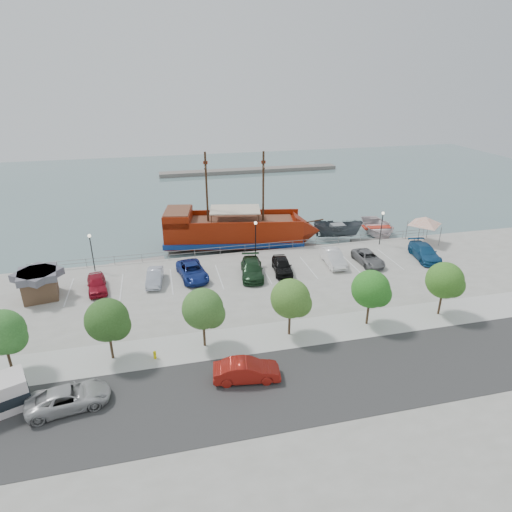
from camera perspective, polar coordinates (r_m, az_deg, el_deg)
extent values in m
plane|color=slate|center=(45.15, 1.82, -4.37)|extent=(160.00, 160.00, 0.00)
cube|color=gray|center=(29.09, 13.42, -22.74)|extent=(100.00, 58.00, 1.20)
cube|color=#353535|center=(31.95, 9.52, -15.87)|extent=(100.00, 8.00, 0.04)
cube|color=#B9B9B7|center=(36.42, 5.94, -10.12)|extent=(100.00, 4.00, 0.05)
cylinder|color=gray|center=(51.20, -0.39, 1.55)|extent=(50.00, 0.06, 0.06)
cylinder|color=gray|center=(51.35, -0.39, 1.14)|extent=(50.00, 0.06, 0.06)
cube|color=slate|center=(97.93, -0.83, 11.33)|extent=(40.00, 3.00, 0.80)
cube|color=maroon|center=(55.05, -2.98, 3.23)|extent=(17.86, 8.41, 2.79)
cube|color=navy|center=(55.38, -2.96, 2.35)|extent=(18.24, 8.79, 0.64)
cone|color=maroon|center=(55.78, 6.78, 3.37)|extent=(4.32, 5.69, 5.15)
cube|color=maroon|center=(54.85, -10.36, 5.17)|extent=(4.14, 5.86, 1.50)
cube|color=brown|center=(54.60, -10.42, 5.97)|extent=(3.86, 5.40, 0.13)
cube|color=brown|center=(54.57, -2.44, 4.67)|extent=(14.58, 7.19, 0.16)
cube|color=maroon|center=(56.91, -3.01, 5.80)|extent=(16.92, 3.35, 0.75)
cube|color=maroon|center=(52.03, -3.02, 4.08)|extent=(16.92, 3.35, 0.75)
cylinder|color=#382111|center=(53.42, 0.97, 9.14)|extent=(0.30, 0.30, 8.80)
cylinder|color=#382111|center=(53.44, -6.60, 8.99)|extent=(0.30, 0.30, 8.80)
cylinder|color=#382111|center=(52.82, 0.99, 11.96)|extent=(0.74, 3.19, 0.15)
cylinder|color=#382111|center=(52.84, -6.74, 11.81)|extent=(0.74, 3.19, 0.15)
cube|color=beige|center=(54.08, -2.82, 6.22)|extent=(6.86, 5.15, 0.13)
cylinder|color=#382111|center=(55.48, 7.62, 4.62)|extent=(2.66, 0.66, 0.63)
imported|color=#464D54|center=(58.51, 10.79, 3.26)|extent=(6.93, 4.65, 2.51)
imported|color=beige|center=(61.98, 15.85, 3.52)|extent=(6.92, 8.87, 1.68)
cube|color=gray|center=(52.19, -15.50, -1.03)|extent=(6.54, 2.59, 0.36)
cube|color=gray|center=(55.20, 7.21, 1.08)|extent=(7.38, 4.69, 0.41)
cube|color=slate|center=(58.88, 15.62, 1.81)|extent=(6.57, 2.96, 0.36)
cube|color=brown|center=(45.82, -26.84, -3.73)|extent=(3.43, 3.43, 2.18)
cube|color=#55545F|center=(45.28, -27.14, -2.22)|extent=(3.89, 3.89, 0.70)
cylinder|color=slate|center=(58.42, 19.46, 3.29)|extent=(0.08, 0.08, 2.46)
cylinder|color=slate|center=(59.84, 21.92, 3.39)|extent=(0.08, 0.08, 2.46)
cylinder|color=slate|center=(56.05, 20.81, 2.26)|extent=(0.08, 0.08, 2.46)
cylinder|color=slate|center=(57.53, 23.33, 2.38)|extent=(0.08, 0.08, 2.46)
pyramid|color=white|center=(57.26, 21.70, 4.88)|extent=(5.02, 5.02, 1.01)
imported|color=#AEAEAE|center=(31.48, -23.70, -16.91)|extent=(5.47, 3.17, 1.43)
imported|color=maroon|center=(31.04, -1.26, -15.03)|extent=(4.89, 2.26, 1.55)
cylinder|color=yellow|center=(34.10, -13.33, -12.79)|extent=(0.22, 0.22, 0.56)
sphere|color=yellow|center=(33.93, -13.38, -12.39)|extent=(0.24, 0.24, 0.24)
cylinder|color=black|center=(49.09, -20.98, 0.23)|extent=(0.12, 0.12, 4.00)
sphere|color=#FFF2CC|center=(48.35, -21.34, 2.52)|extent=(0.36, 0.36, 0.36)
cylinder|color=black|center=(49.63, -0.06, 2.13)|extent=(0.12, 0.12, 4.00)
sphere|color=#FFF2CC|center=(48.90, -0.06, 4.42)|extent=(0.36, 0.36, 0.36)
cylinder|color=black|center=(55.27, 16.34, 3.43)|extent=(0.12, 0.12, 4.00)
sphere|color=#FFF2CC|center=(54.62, 16.59, 5.49)|extent=(0.36, 0.36, 0.36)
cylinder|color=#473321|center=(36.15, -30.03, -11.83)|extent=(0.20, 0.20, 2.20)
sphere|color=#2B6024|center=(34.99, -30.80, -8.72)|extent=(3.20, 3.20, 3.20)
sphere|color=#2B6024|center=(34.75, -29.84, -9.49)|extent=(2.20, 2.20, 2.20)
cylinder|color=#473321|center=(34.56, -18.75, -11.30)|extent=(0.20, 0.20, 2.20)
sphere|color=#274C1B|center=(33.35, -19.26, -8.04)|extent=(3.20, 3.20, 3.20)
sphere|color=#274C1B|center=(33.22, -18.17, -8.82)|extent=(2.20, 2.20, 2.20)
cylinder|color=#473321|center=(34.36, -6.93, -10.28)|extent=(0.20, 0.20, 2.20)
sphere|color=#355E25|center=(33.14, -7.12, -6.98)|extent=(3.20, 3.20, 3.20)
sphere|color=#355E25|center=(33.14, -5.98, -7.72)|extent=(2.20, 2.20, 2.20)
cylinder|color=#473321|center=(35.56, 4.47, -8.89)|extent=(0.20, 0.20, 2.20)
sphere|color=#3E6824|center=(34.38, 4.59, -5.65)|extent=(3.20, 3.20, 3.20)
sphere|color=#3E6824|center=(34.50, 5.68, -6.35)|extent=(2.20, 2.20, 2.20)
cylinder|color=#473321|center=(38.03, 14.67, -7.34)|extent=(0.20, 0.20, 2.20)
sphere|color=#26681D|center=(36.93, 15.04, -4.27)|extent=(3.20, 3.20, 3.20)
sphere|color=#26681D|center=(37.16, 16.00, -4.90)|extent=(2.20, 2.20, 2.20)
cylinder|color=#473321|center=(41.55, 23.33, -5.83)|extent=(0.20, 0.20, 2.20)
sphere|color=#35681F|center=(40.54, 23.85, -2.98)|extent=(3.20, 3.20, 3.20)
sphere|color=#35681F|center=(40.85, 24.68, -3.56)|extent=(2.20, 2.20, 2.20)
imported|color=maroon|center=(45.16, -20.47, -3.47)|extent=(2.42, 4.62, 1.50)
imported|color=#AFB5C5|center=(44.94, -13.36, -2.75)|extent=(1.93, 4.38, 1.40)
imported|color=navy|center=(45.33, -8.49, -2.01)|extent=(3.36, 5.84, 1.53)
imported|color=#19371D|center=(45.24, -0.54, -1.74)|extent=(3.09, 5.83, 1.61)
imported|color=black|center=(46.17, 3.50, -1.26)|extent=(2.41, 4.83, 1.58)
imported|color=white|center=(48.74, 10.25, -0.19)|extent=(2.06, 5.04, 1.63)
imported|color=slate|center=(49.80, 14.74, -0.26)|extent=(2.36, 4.90, 1.35)
imported|color=navy|center=(53.08, 21.56, 0.48)|extent=(3.17, 5.89, 1.62)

